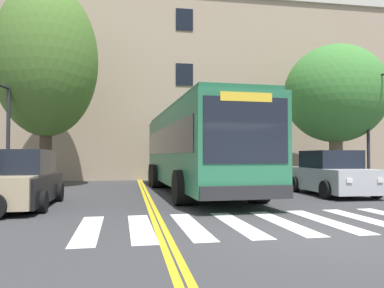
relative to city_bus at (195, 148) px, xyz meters
name	(u,v)px	position (x,y,z in m)	size (l,w,h in m)	color
ground_plane	(317,235)	(0.90, -8.48, -1.87)	(120.00, 120.00, 0.00)	#38383A
crosswalk	(304,222)	(1.33, -7.06, -1.87)	(10.30, 3.47, 0.01)	white
lane_line_yellow_inner	(139,182)	(-2.13, 6.94, -1.87)	(0.12, 36.00, 0.01)	gold
lane_line_yellow_outer	(142,182)	(-1.97, 6.94, -1.87)	(0.12, 36.00, 0.01)	gold
city_bus	(195,148)	(0.00, 0.00, 0.00)	(3.45, 12.05, 3.47)	#28704C
car_black_near_lane	(20,181)	(-5.92, -3.37, -1.08)	(2.05, 4.23, 1.72)	black
car_silver_far_lane	(332,175)	(5.13, -1.71, -1.08)	(2.21, 4.32, 1.74)	#B7BABF
car_teal_behind_bus	(188,166)	(0.97, 8.23, -1.04)	(2.23, 4.46, 1.86)	#236B70
street_tree_curbside_large	(335,94)	(8.61, 3.83, 3.09)	(6.96, 6.76, 7.71)	brown
street_tree_curbside_small	(47,61)	(-6.72, 3.86, 4.32)	(5.04, 5.46, 9.95)	#4C3D2D
building_facade	(176,91)	(0.74, 12.30, 4.45)	(42.66, 8.48, 12.63)	tan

